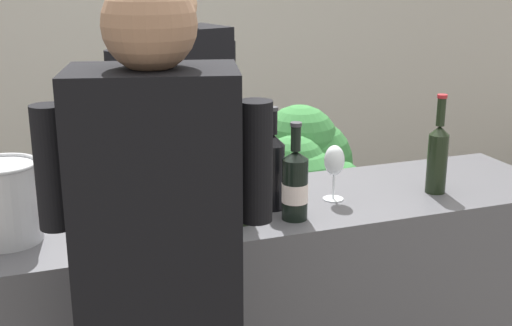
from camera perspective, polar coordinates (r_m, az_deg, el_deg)
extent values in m
cube|color=beige|center=(4.72, -10.28, 12.30)|extent=(8.00, 0.10, 2.80)
cube|color=#4C4C51|center=(2.53, 1.62, -13.42)|extent=(2.11, 0.55, 0.94)
cylinder|color=black|center=(2.49, 14.87, -0.06)|extent=(0.07, 0.07, 0.21)
cone|color=black|center=(2.46, 15.08, 2.66)|extent=(0.07, 0.07, 0.03)
cylinder|color=black|center=(2.44, 15.19, 4.13)|extent=(0.03, 0.03, 0.10)
cylinder|color=maroon|center=(2.43, 15.29, 5.40)|extent=(0.03, 0.03, 0.01)
cylinder|color=black|center=(2.45, 0.41, -0.06)|extent=(0.08, 0.08, 0.19)
cone|color=black|center=(2.42, 0.41, 2.45)|extent=(0.08, 0.08, 0.04)
cylinder|color=black|center=(2.41, 0.41, 3.69)|extent=(0.03, 0.03, 0.07)
cylinder|color=black|center=(2.40, 0.42, 4.65)|extent=(0.03, 0.03, 0.01)
cylinder|color=silver|center=(2.45, 0.41, -0.27)|extent=(0.08, 0.08, 0.07)
cylinder|color=black|center=(2.24, -10.79, -1.68)|extent=(0.08, 0.08, 0.21)
cone|color=black|center=(2.21, -10.96, 1.22)|extent=(0.08, 0.08, 0.03)
cylinder|color=black|center=(2.19, -11.04, 2.65)|extent=(0.03, 0.03, 0.09)
cylinder|color=#333338|center=(2.18, -11.11, 3.90)|extent=(0.04, 0.04, 0.01)
cylinder|color=silver|center=(2.25, -10.78, -1.93)|extent=(0.08, 0.08, 0.08)
cylinder|color=black|center=(2.27, -1.25, -1.21)|extent=(0.08, 0.08, 0.20)
cone|color=black|center=(2.24, -1.27, 1.70)|extent=(0.08, 0.08, 0.04)
cylinder|color=black|center=(2.22, -1.28, 3.08)|extent=(0.03, 0.03, 0.07)
cylinder|color=black|center=(2.21, -1.29, 4.16)|extent=(0.03, 0.03, 0.01)
cylinder|color=silver|center=(2.27, -1.25, -1.45)|extent=(0.09, 0.09, 0.08)
cylinder|color=black|center=(2.17, 3.37, -2.20)|extent=(0.08, 0.08, 0.20)
cone|color=black|center=(2.13, 3.42, 0.67)|extent=(0.08, 0.08, 0.03)
cylinder|color=black|center=(2.12, 3.45, 2.06)|extent=(0.03, 0.03, 0.08)
cylinder|color=#333338|center=(2.11, 3.47, 3.25)|extent=(0.04, 0.04, 0.01)
cylinder|color=silver|center=(2.17, 3.37, -2.45)|extent=(0.08, 0.08, 0.06)
cylinder|color=black|center=(2.11, -11.10, -2.97)|extent=(0.08, 0.08, 0.20)
cone|color=black|center=(2.08, -11.28, 0.03)|extent=(0.08, 0.08, 0.03)
cylinder|color=black|center=(2.06, -11.36, 1.46)|extent=(0.03, 0.03, 0.07)
cylinder|color=#333338|center=(2.05, -11.43, 2.63)|extent=(0.04, 0.04, 0.01)
cylinder|color=silver|center=(2.12, -11.08, -3.23)|extent=(0.08, 0.08, 0.08)
cylinder|color=black|center=(2.16, -13.55, -2.44)|extent=(0.07, 0.07, 0.22)
cone|color=black|center=(2.13, -13.77, 0.66)|extent=(0.07, 0.07, 0.03)
cylinder|color=black|center=(2.11, -13.87, 2.08)|extent=(0.03, 0.03, 0.08)
cylinder|color=#B79333|center=(2.10, -13.96, 3.32)|extent=(0.03, 0.03, 0.01)
cylinder|color=beige|center=(2.16, -13.53, -2.71)|extent=(0.07, 0.07, 0.08)
cylinder|color=black|center=(2.25, 1.42, -1.18)|extent=(0.08, 0.08, 0.22)
cone|color=black|center=(2.21, 1.44, 1.96)|extent=(0.08, 0.08, 0.04)
cylinder|color=black|center=(2.20, 1.45, 3.40)|extent=(0.03, 0.03, 0.08)
cylinder|color=#333338|center=(2.19, 1.46, 4.55)|extent=(0.03, 0.03, 0.01)
cylinder|color=black|center=(2.26, -5.23, -1.35)|extent=(0.08, 0.08, 0.20)
cone|color=black|center=(2.23, -5.31, 1.55)|extent=(0.08, 0.08, 0.04)
cylinder|color=black|center=(2.21, -5.35, 2.93)|extent=(0.03, 0.03, 0.08)
cylinder|color=black|center=(2.20, -5.38, 4.03)|extent=(0.03, 0.03, 0.01)
cylinder|color=silver|center=(2.27, -5.23, -1.60)|extent=(0.08, 0.08, 0.06)
cylinder|color=black|center=(2.13, -1.31, -2.66)|extent=(0.07, 0.07, 0.19)
cone|color=black|center=(2.10, -1.33, 0.24)|extent=(0.07, 0.07, 0.04)
cylinder|color=black|center=(2.08, -1.34, 1.74)|extent=(0.03, 0.03, 0.08)
cylinder|color=#333338|center=(2.07, -1.35, 2.91)|extent=(0.03, 0.03, 0.01)
cylinder|color=black|center=(2.09, -4.06, -2.69)|extent=(0.07, 0.07, 0.21)
cone|color=black|center=(2.05, -4.13, 0.54)|extent=(0.07, 0.07, 0.03)
cylinder|color=black|center=(2.04, -4.16, 1.92)|extent=(0.03, 0.03, 0.07)
cylinder|color=#333338|center=(2.03, -4.18, 3.06)|extent=(0.03, 0.03, 0.01)
cylinder|color=silver|center=(2.09, -4.05, -2.97)|extent=(0.07, 0.07, 0.07)
cylinder|color=silver|center=(2.38, 6.45, -2.99)|extent=(0.07, 0.07, 0.00)
cylinder|color=silver|center=(2.37, 6.49, -1.91)|extent=(0.01, 0.01, 0.09)
ellipsoid|color=silver|center=(2.34, 6.56, 0.23)|extent=(0.07, 0.07, 0.10)
ellipsoid|color=maroon|center=(2.34, 6.54, -0.20)|extent=(0.05, 0.05, 0.04)
cylinder|color=silver|center=(2.12, -20.20, -3.19)|extent=(0.20, 0.20, 0.23)
torus|color=silver|center=(2.08, -20.53, -0.08)|extent=(0.21, 0.21, 0.01)
cube|color=black|center=(3.04, -6.29, -8.86)|extent=(0.44, 0.34, 0.88)
cube|color=black|center=(2.80, -6.77, 4.95)|extent=(0.48, 0.35, 0.61)
sphere|color=tan|center=(2.75, -7.05, 13.01)|extent=(0.20, 0.20, 0.20)
cylinder|color=black|center=(2.92, -2.48, 6.99)|extent=(0.08, 0.08, 0.32)
cylinder|color=black|center=(2.67, -11.54, 5.76)|extent=(0.08, 0.08, 0.32)
cube|color=black|center=(1.61, -8.29, -2.55)|extent=(0.43, 0.33, 0.59)
sphere|color=#8C664C|center=(1.53, -8.91, 11.35)|extent=(0.21, 0.21, 0.21)
cylinder|color=black|center=(1.62, -16.64, -0.38)|extent=(0.08, 0.08, 0.29)
cylinder|color=black|center=(1.59, -0.03, 0.09)|extent=(0.08, 0.08, 0.29)
cylinder|color=brown|center=(3.63, 4.16, -9.91)|extent=(0.39, 0.39, 0.24)
sphere|color=#387F3D|center=(3.39, 3.64, -3.30)|extent=(0.39, 0.39, 0.39)
sphere|color=#387F3D|center=(3.31, 3.75, -2.49)|extent=(0.45, 0.45, 0.45)
sphere|color=#387F3D|center=(3.40, 6.60, -2.34)|extent=(0.32, 0.32, 0.32)
sphere|color=#387F3D|center=(3.50, 4.39, 0.13)|extent=(0.45, 0.45, 0.45)
sphere|color=#387F3D|center=(3.46, 3.64, 1.59)|extent=(0.40, 0.40, 0.40)
sphere|color=#387F3D|center=(3.29, 3.19, -0.43)|extent=(0.32, 0.32, 0.32)
cylinder|color=#4C3823|center=(3.46, 4.31, -3.68)|extent=(0.05, 0.05, 0.60)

